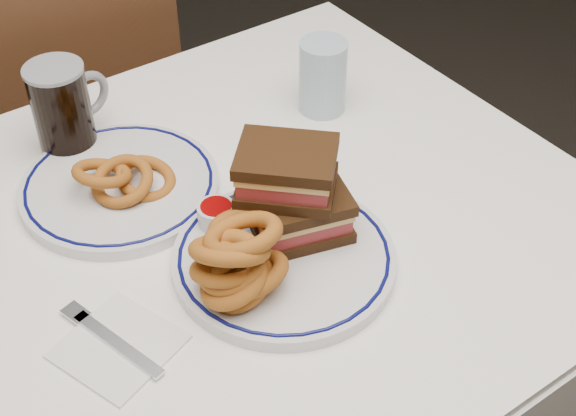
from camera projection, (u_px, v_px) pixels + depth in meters
dining_table at (153, 316)px, 1.11m from camera, size 1.27×0.87×0.75m
chair_far at (56, 88)px, 1.70m from camera, size 0.51×0.51×1.01m
main_plate at (284, 258)px, 1.03m from camera, size 0.29×0.29×0.02m
reuben_sandwich at (293, 192)px, 1.02m from camera, size 0.16×0.16×0.13m
onion_rings_main at (238, 261)px, 0.95m from camera, size 0.13×0.13×0.14m
ketchup_ramekin at (216, 213)px, 1.06m from camera, size 0.05×0.05×0.03m
beer_mug at (64, 108)px, 1.17m from camera, size 0.13×0.09×0.14m
water_glass at (323, 77)px, 1.26m from camera, size 0.08×0.08×0.12m
far_plate at (120, 186)px, 1.13m from camera, size 0.28×0.28×0.02m
onion_rings_far at (124, 178)px, 1.11m from camera, size 0.14×0.11×0.07m
napkin_fork at (117, 345)px, 0.93m from camera, size 0.16×0.17×0.01m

